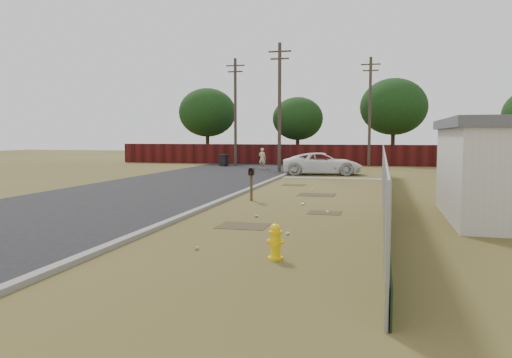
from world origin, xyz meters
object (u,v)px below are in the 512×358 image
(mailbox, at_px, (251,174))
(trash_bin, at_px, (224,160))
(fire_hydrant, at_px, (275,242))
(pickup_truck, at_px, (322,164))
(pedestrian, at_px, (262,158))

(mailbox, relative_size, trash_bin, 1.35)
(fire_hydrant, relative_size, mailbox, 0.60)
(fire_hydrant, relative_size, pickup_truck, 0.15)
(fire_hydrant, distance_m, pickup_truck, 23.06)
(pedestrian, bearing_deg, trash_bin, -19.86)
(pickup_truck, relative_size, pedestrian, 3.21)
(fire_hydrant, distance_m, trash_bin, 31.88)
(pickup_truck, height_order, trash_bin, pickup_truck)
(mailbox, xyz_separation_m, trash_bin, (-7.92, 21.02, -0.54))
(mailbox, height_order, pedestrian, pedestrian)
(fire_hydrant, bearing_deg, trash_bin, 109.76)
(fire_hydrant, height_order, mailbox, mailbox)
(pedestrian, xyz_separation_m, trash_bin, (-3.98, 2.63, -0.31))
(pickup_truck, bearing_deg, mailbox, 165.59)
(pickup_truck, bearing_deg, pedestrian, 39.98)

